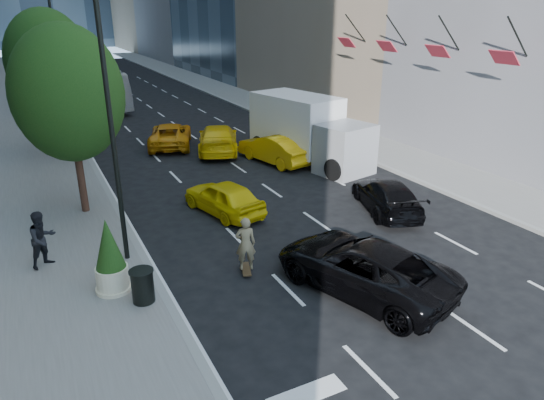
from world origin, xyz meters
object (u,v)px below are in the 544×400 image
skateboarder (246,247)px  city_bus (74,87)px  black_sedan_lincoln (363,266)px  black_sedan_mercedes (387,196)px  planter_shrub (110,257)px  box_truck (308,130)px  trash_can (143,287)px

skateboarder → city_bus: size_ratio=0.14×
skateboarder → black_sedan_lincoln: (2.73, -2.55, -0.11)m
black_sedan_mercedes → planter_shrub: 11.57m
black_sedan_mercedes → city_bus: city_bus is taller
black_sedan_lincoln → city_bus: (-4.33, 34.95, 1.05)m
black_sedan_lincoln → black_sedan_mercedes: (4.67, 4.60, -0.10)m
skateboarder → black_sedan_lincoln: 3.74m
black_sedan_mercedes → city_bus: 31.68m
skateboarder → box_truck: (8.13, 9.78, 0.92)m
black_sedan_lincoln → city_bus: city_bus is taller
planter_shrub → box_truck: bearing=37.0°
box_truck → black_sedan_lincoln: bearing=-125.9°
city_bus → black_sedan_mercedes: bearing=-94.2°
trash_can → black_sedan_lincoln: bearing=-19.1°
planter_shrub → skateboarder: bearing=-8.3°
planter_shrub → black_sedan_mercedes: bearing=7.3°
black_sedan_mercedes → black_sedan_lincoln: bearing=63.8°
black_sedan_mercedes → box_truck: 7.85m
city_bus → trash_can: city_bus is taller
city_bus → box_truck: bearing=-87.5°
skateboarder → black_sedan_lincoln: size_ratio=0.32×
black_sedan_mercedes → trash_can: (-10.80, -2.48, -0.05)m
skateboarder → city_bus: 32.46m
black_sedan_lincoln → box_truck: bearing=-131.8°
city_bus → box_truck: 24.63m
black_sedan_lincoln → trash_can: 6.49m
skateboarder → city_bus: city_bus is taller
black_sedan_lincoln → planter_shrub: (-6.79, 3.14, 0.46)m
black_sedan_mercedes → trash_can: black_sedan_mercedes is taller
black_sedan_lincoln → black_sedan_mercedes: 6.56m
box_truck → planter_shrub: (-12.19, -9.19, -0.58)m
city_bus → planter_shrub: (-2.46, -31.81, -0.59)m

